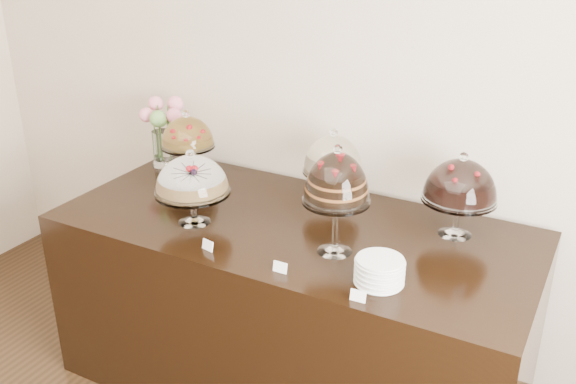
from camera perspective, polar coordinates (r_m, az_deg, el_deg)
The scene contains 12 objects.
wall_back at distance 3.19m, azimuth 6.32°, elevation 10.54°, with size 5.00×0.04×3.00m, color beige.
display_counter at distance 3.18m, azimuth 0.44°, elevation -10.13°, with size 2.20×1.00×0.90m, color black.
cake_stand_sugar_sponge at distance 2.91m, azimuth -8.55°, elevation 1.23°, with size 0.35×0.35×0.36m.
cake_stand_choco_layer at distance 2.59m, azimuth 4.35°, elevation 0.89°, with size 0.28×0.28×0.48m.
cake_stand_cheesecake at distance 3.10m, azimuth 4.02°, elevation 3.08°, with size 0.29×0.29×0.38m.
cake_stand_dark_choco at distance 2.86m, azimuth 15.09°, elevation 0.70°, with size 0.33×0.33×0.39m.
cake_stand_fruit_tart at distance 3.41m, azimuth -8.94°, elevation 5.02°, with size 0.29×0.29×0.38m.
flower_vase at distance 3.63m, azimuth -11.09°, elevation 5.63°, with size 0.25×0.25×0.38m.
plate_stack at distance 2.50m, azimuth 8.13°, elevation -6.98°, with size 0.19×0.19×0.10m.
price_card_left at distance 2.74m, azimuth -7.15°, elevation -4.72°, with size 0.06×0.01×0.04m, color white.
price_card_right at distance 2.40m, azimuth 6.24°, elevation -9.17°, with size 0.06×0.01×0.04m, color white.
price_card_extra at distance 2.56m, azimuth -0.71°, elevation -6.70°, with size 0.06×0.01×0.04m, color white.
Camera 1 is at (1.16, 0.12, 2.22)m, focal length 40.00 mm.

